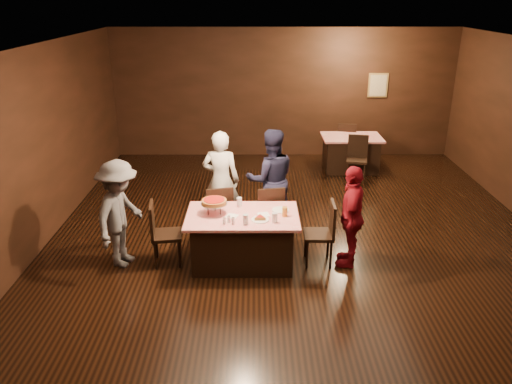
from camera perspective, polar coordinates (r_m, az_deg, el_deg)
room at (r=6.99m, az=5.56°, el=8.71°), size 10.00×10.04×3.02m
main_table at (r=7.27m, az=-1.54°, el=-5.38°), size 1.60×1.00×0.77m
back_table at (r=11.34m, az=10.76°, el=4.38°), size 1.30×0.90×0.77m
chair_far_left at (r=7.93m, az=-4.31°, el=-2.32°), size 0.51×0.51×0.95m
chair_far_right at (r=7.91m, az=1.48°, el=-2.32°), size 0.49×0.49×0.95m
chair_end_left at (r=7.34m, az=-10.18°, el=-4.69°), size 0.47×0.47×0.95m
chair_end_right at (r=7.29m, az=7.16°, el=-4.70°), size 0.43×0.43×0.95m
chair_back_near at (r=10.66m, az=11.46°, el=3.71°), size 0.50×0.50×0.95m
chair_back_far at (r=11.88m, az=10.28°, el=5.66°), size 0.50×0.50×0.95m
diner_white_jacket at (r=8.22m, az=-4.02°, el=1.33°), size 0.66×0.48×1.68m
diner_navy_hoodie at (r=8.21m, az=1.70°, el=1.44°), size 0.91×0.76×1.71m
diner_grey_knit at (r=7.34m, az=-15.29°, el=-2.43°), size 0.84×1.15×1.59m
diner_red_shirt at (r=7.22m, az=10.87°, el=-2.75°), size 0.58×0.95×1.51m
pizza_stand at (r=7.10m, az=-4.80°, el=-1.12°), size 0.38×0.38×0.22m
plate_with_slice at (r=6.93m, az=0.47°, el=-3.05°), size 0.25×0.25×0.06m
plate_empty at (r=7.25m, az=2.81°, el=-2.07°), size 0.25×0.25×0.01m
glass_front_left at (r=6.80m, az=-1.21°, el=-3.13°), size 0.08×0.08×0.14m
glass_front_right at (r=6.85m, az=2.15°, el=-2.95°), size 0.08×0.08×0.14m
glass_amber at (r=7.04m, az=3.31°, el=-2.26°), size 0.08×0.08×0.14m
glass_back at (r=7.36m, az=-1.91°, el=-1.16°), size 0.08×0.08×0.14m
condiments at (r=6.84m, az=-3.13°, el=-3.23°), size 0.17×0.10×0.09m
napkin_center at (r=7.10m, az=0.86°, el=-2.60°), size 0.19×0.19×0.01m
napkin_left at (r=7.07m, az=-2.79°, el=-2.77°), size 0.21×0.21×0.01m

